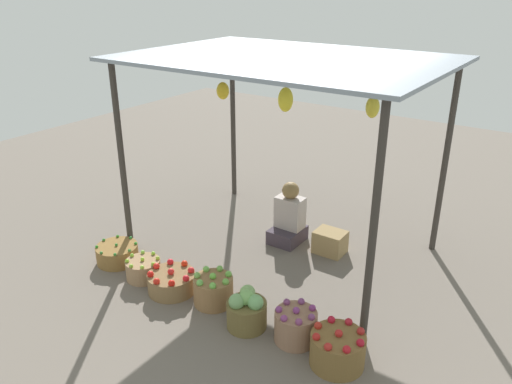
{
  "coord_description": "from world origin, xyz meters",
  "views": [
    {
      "loc": [
        2.81,
        -4.64,
        3.06
      ],
      "look_at": [
        0.0,
        -0.56,
        0.95
      ],
      "focal_mm": 35.53,
      "sensor_mm": 36.0,
      "label": 1
    }
  ],
  "objects": [
    {
      "name": "market_stall_structure",
      "position": [
        -0.0,
        0.0,
        2.12
      ],
      "size": [
        3.31,
        2.39,
        2.29
      ],
      "color": "#38332D",
      "rests_on": "ground"
    },
    {
      "name": "basket_cabbages",
      "position": [
        0.51,
        -1.45,
        0.18
      ],
      "size": [
        0.38,
        0.38,
        0.4
      ],
      "color": "brown",
      "rests_on": "ground"
    },
    {
      "name": "basket_limes",
      "position": [
        -0.92,
        -1.41,
        0.11
      ],
      "size": [
        0.38,
        0.38,
        0.25
      ],
      "color": "#9F7A55",
      "rests_on": "ground"
    },
    {
      "name": "vendor_person",
      "position": [
        -0.05,
        0.23,
        0.3
      ],
      "size": [
        0.36,
        0.44,
        0.78
      ],
      "color": "#3E343F",
      "rests_on": "ground"
    },
    {
      "name": "basket_red_apples",
      "position": [
        1.44,
        -1.42,
        0.15
      ],
      "size": [
        0.47,
        0.47,
        0.35
      ],
      "color": "brown",
      "rests_on": "ground"
    },
    {
      "name": "basket_green_chilies",
      "position": [
        -1.42,
        -1.33,
        0.1
      ],
      "size": [
        0.48,
        0.48,
        0.24
      ],
      "color": "olive",
      "rests_on": "ground"
    },
    {
      "name": "basket_red_tomatoes",
      "position": [
        -0.49,
        -1.42,
        0.11
      ],
      "size": [
        0.5,
        0.5,
        0.27
      ],
      "color": "olive",
      "rests_on": "ground"
    },
    {
      "name": "ground_plane",
      "position": [
        0.0,
        0.0,
        0.0
      ],
      "size": [
        14.0,
        14.0,
        0.0
      ],
      "primitive_type": "plane",
      "color": "#6F655B"
    },
    {
      "name": "wooden_crate_near_vendor",
      "position": [
        0.52,
        0.26,
        0.14
      ],
      "size": [
        0.36,
        0.28,
        0.28
      ],
      "primitive_type": "cube",
      "color": "#9C7F50",
      "rests_on": "ground"
    },
    {
      "name": "basket_green_apples",
      "position": [
        0.01,
        -1.33,
        0.15
      ],
      "size": [
        0.4,
        0.4,
        0.35
      ],
      "color": "olive",
      "rests_on": "ground"
    },
    {
      "name": "basket_purple_onions",
      "position": [
        0.99,
        -1.36,
        0.15
      ],
      "size": [
        0.39,
        0.39,
        0.35
      ],
      "color": "#956D54",
      "rests_on": "ground"
    }
  ]
}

